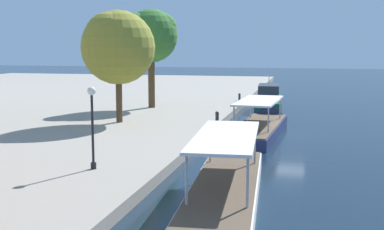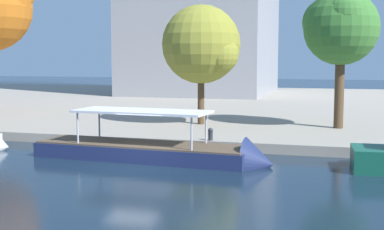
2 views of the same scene
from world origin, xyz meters
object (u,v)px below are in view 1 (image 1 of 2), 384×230
Objects in this scene: mooring_bollard_0 at (217,116)px; tree_1 at (118,46)px; tour_boat_0 at (228,186)px; lamp_post at (92,118)px; tour_boat_1 at (261,129)px; tree_3 at (149,34)px; mooring_bollard_1 at (239,97)px; motor_yacht_2 at (269,102)px.

mooring_bollard_0 is 0.09× the size of tree_1.
tree_1 is at bearing 109.29° from mooring_bollard_0.
lamp_post is (0.66, 6.54, 2.70)m from tour_boat_0.
tour_boat_1 is at bearing -23.40° from lamp_post.
tree_3 is (6.81, 7.63, 6.43)m from mooring_bollard_0.
tree_1 reaches higher than mooring_bollard_1.
lamp_post is at bearing -163.47° from tree_1.
tour_boat_0 is at bearing -173.07° from mooring_bollard_1.
tree_1 is at bearing 16.53° from lamp_post.
mooring_bollard_1 is 12.46m from tree_3.
tree_3 reaches higher than mooring_bollard_1.
motor_yacht_2 is 30.35m from lamp_post.
mooring_bollard_0 is 12.08m from tree_3.
tree_3 is (9.30, 0.51, 1.09)m from tree_1.
lamp_post is at bearing 80.30° from tour_boat_0.
tour_boat_1 is 16.51m from lamp_post.
tour_boat_1 is 15.95× the size of mooring_bollard_1.
motor_yacht_2 is 2.76× the size of lamp_post.
tree_3 is (8.55, 11.19, 7.10)m from tour_boat_1.
tree_3 is at bearing 136.32° from mooring_bollard_1.
tree_1 is (14.85, 10.75, 5.97)m from tour_boat_0.
tour_boat_0 is 1.25× the size of motor_yacht_2.
tree_1 is (-2.49, 7.12, 5.34)m from mooring_bollard_0.
mooring_bollard_0 is at bearing -70.71° from tree_1.
mooring_bollard_1 is (1.55, 3.19, 0.30)m from motor_yacht_2.
tour_boat_0 is 30.35m from motor_yacht_2.
tree_1 reaches higher than mooring_bollard_0.
tree_1 reaches higher than tour_boat_1.
tour_boat_0 reaches higher than mooring_bollard_0.
tour_boat_1 is 1.52× the size of tree_1.
tour_boat_0 is at bearing 177.74° from motor_yacht_2.
mooring_bollard_0 is 0.19× the size of lamp_post.
mooring_bollard_0 is (1.74, 3.56, 0.67)m from tour_boat_1.
mooring_bollard_1 is at bearing 2.95° from tour_boat_0.
tour_boat_1 reaches higher than mooring_bollard_1.
mooring_bollard_0 is 14.55m from mooring_bollard_1.
mooring_bollard_1 is at bearing -4.87° from lamp_post.
mooring_bollard_1 is (31.89, 3.87, 0.67)m from tour_boat_0.
mooring_bollard_0 is 0.08× the size of tree_3.
mooring_bollard_1 reaches higher than mooring_bollard_0.
mooring_bollard_0 is at bearing 7.84° from tour_boat_0.
motor_yacht_2 is 1.18× the size of tree_3.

